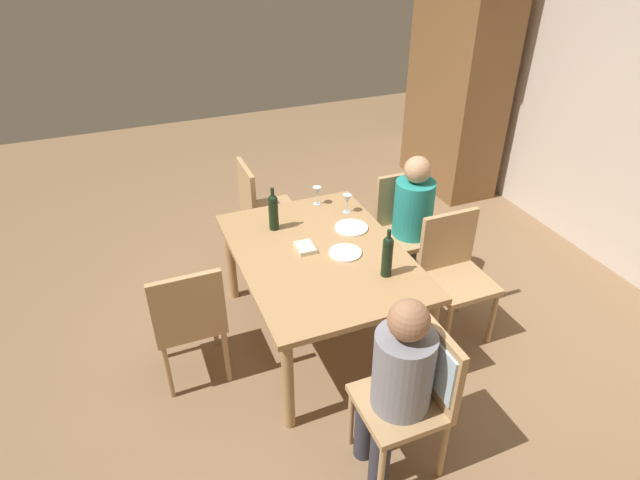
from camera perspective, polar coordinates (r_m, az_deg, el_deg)
ground_plane at (r=4.10m, az=0.00°, el=-9.93°), size 10.00×10.00×0.00m
armoire_cabinet at (r=6.03m, az=14.32°, el=15.44°), size 1.18×0.62×2.18m
dining_table at (r=3.69m, az=0.00°, el=-2.39°), size 1.52×1.10×0.74m
chair_far_left at (r=4.44m, az=9.11°, el=1.86°), size 0.44×0.44×0.92m
chair_right_end at (r=3.01m, az=10.71°, el=-14.38°), size 0.44×0.46×0.92m
chair_near at (r=3.52m, az=-13.77°, el=-7.92°), size 0.44×0.44×0.92m
chair_far_right at (r=3.97m, az=14.00°, el=-2.84°), size 0.44×0.44×0.92m
chair_left_end at (r=4.66m, az=-6.27°, el=3.63°), size 0.44×0.44×0.92m
person_woman_host at (r=4.29m, az=10.00°, el=2.61°), size 0.36×0.31×1.15m
person_man_bearded at (r=2.90m, az=8.24°, el=-14.32°), size 0.32×0.37×1.16m
wine_bottle_tall_green at (r=3.37m, az=7.15°, el=-1.57°), size 0.07×0.07×0.33m
wine_bottle_dark_red at (r=3.85m, az=-4.97°, el=3.10°), size 0.07×0.07×0.33m
wine_glass_near_left at (r=4.18m, az=-0.33°, el=5.11°), size 0.07×0.07×0.15m
wine_glass_centre at (r=4.07m, az=2.90°, el=4.29°), size 0.07×0.07×0.15m
dinner_plate_host at (r=3.63m, az=2.68°, el=-1.36°), size 0.22×0.22×0.01m
dinner_plate_guest_left at (r=3.91m, az=3.34°, el=1.31°), size 0.24×0.24×0.01m
folded_napkin at (r=3.67m, az=-1.57°, el=-0.81°), size 0.16×0.12×0.03m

